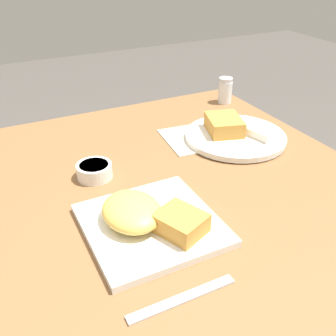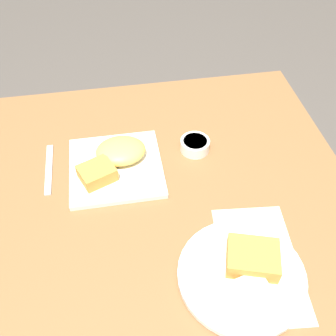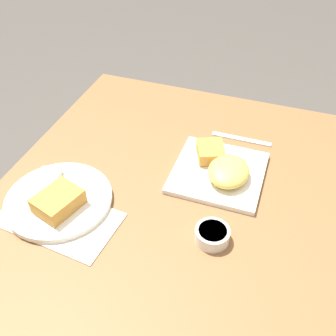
{
  "view_description": "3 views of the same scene",
  "coord_description": "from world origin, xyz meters",
  "px_view_note": "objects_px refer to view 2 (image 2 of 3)",
  "views": [
    {
      "loc": [
        0.61,
        -0.31,
        1.2
      ],
      "look_at": [
        -0.03,
        0.01,
        0.78
      ],
      "focal_mm": 42.0,
      "sensor_mm": 36.0,
      "label": 1
    },
    {
      "loc": [
        0.08,
        0.61,
        1.48
      ],
      "look_at": [
        -0.03,
        -0.02,
        0.79
      ],
      "focal_mm": 42.0,
      "sensor_mm": 36.0,
      "label": 2
    },
    {
      "loc": [
        -0.68,
        -0.21,
        1.45
      ],
      "look_at": [
        0.03,
        0.03,
        0.78
      ],
      "focal_mm": 42.0,
      "sensor_mm": 36.0,
      "label": 3
    }
  ],
  "objects_px": {
    "plate_square_near": "(115,162)",
    "butter_knife": "(49,169)",
    "plate_oval_far": "(244,272)",
    "sauce_ramekin": "(195,145)"
  },
  "relations": [
    {
      "from": "plate_square_near",
      "to": "butter_knife",
      "type": "xyz_separation_m",
      "value": [
        0.17,
        -0.02,
        -0.02
      ]
    },
    {
      "from": "plate_oval_far",
      "to": "butter_knife",
      "type": "distance_m",
      "value": 0.55
    },
    {
      "from": "plate_oval_far",
      "to": "butter_knife",
      "type": "relative_size",
      "value": 1.49
    },
    {
      "from": "plate_square_near",
      "to": "sauce_ramekin",
      "type": "relative_size",
      "value": 3.0
    },
    {
      "from": "plate_oval_far",
      "to": "sauce_ramekin",
      "type": "height_order",
      "value": "plate_oval_far"
    },
    {
      "from": "plate_square_near",
      "to": "butter_knife",
      "type": "relative_size",
      "value": 1.33
    },
    {
      "from": "plate_square_near",
      "to": "sauce_ramekin",
      "type": "height_order",
      "value": "plate_square_near"
    },
    {
      "from": "plate_square_near",
      "to": "plate_oval_far",
      "type": "relative_size",
      "value": 0.9
    },
    {
      "from": "sauce_ramekin",
      "to": "plate_oval_far",
      "type": "bearing_deg",
      "value": 92.7
    },
    {
      "from": "butter_knife",
      "to": "plate_oval_far",
      "type": "bearing_deg",
      "value": 47.15
    }
  ]
}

